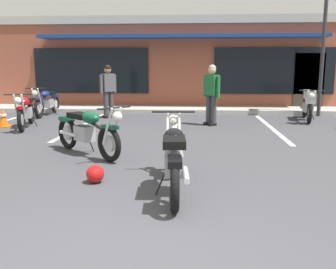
% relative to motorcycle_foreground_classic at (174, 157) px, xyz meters
% --- Properties ---
extents(ground_plane, '(80.00, 80.00, 0.00)m').
position_rel_motorcycle_foreground_classic_xyz_m(ground_plane, '(-0.27, 1.53, -0.46)').
color(ground_plane, '#3D3D42').
extents(sidewalk_kerb, '(22.00, 1.80, 0.14)m').
position_rel_motorcycle_foreground_classic_xyz_m(sidewalk_kerb, '(-0.27, 8.99, -0.39)').
color(sidewalk_kerb, '#A8A59E').
rests_on(sidewalk_kerb, ground_plane).
extents(brick_storefront_building, '(17.22, 6.78, 3.48)m').
position_rel_motorcycle_foreground_classic_xyz_m(brick_storefront_building, '(-0.27, 12.54, 1.28)').
color(brick_storefront_building, brown).
rests_on(brick_storefront_building, ground_plane).
extents(painted_stall_lines, '(10.51, 4.80, 0.01)m').
position_rel_motorcycle_foreground_classic_xyz_m(painted_stall_lines, '(-0.27, 5.39, -0.46)').
color(painted_stall_lines, silver).
rests_on(painted_stall_lines, ground_plane).
extents(motorcycle_foreground_classic, '(0.66, 2.11, 0.98)m').
position_rel_motorcycle_foreground_classic_xyz_m(motorcycle_foreground_classic, '(0.00, 0.00, 0.00)').
color(motorcycle_foreground_classic, black).
rests_on(motorcycle_foreground_classic, ground_plane).
extents(motorcycle_red_sportbike, '(0.91, 2.07, 0.98)m').
position_rel_motorcycle_foreground_classic_xyz_m(motorcycle_red_sportbike, '(-4.24, 4.90, 0.00)').
color(motorcycle_red_sportbike, black).
rests_on(motorcycle_red_sportbike, ground_plane).
extents(motorcycle_silver_naked, '(0.77, 2.09, 0.98)m').
position_rel_motorcycle_foreground_classic_xyz_m(motorcycle_silver_naked, '(3.65, 6.75, 0.07)').
color(motorcycle_silver_naked, black).
rests_on(motorcycle_silver_naked, ground_plane).
extents(motorcycle_green_cafe_racer, '(1.70, 1.60, 0.98)m').
position_rel_motorcycle_foreground_classic_xyz_m(motorcycle_green_cafe_racer, '(-1.72, 1.94, 0.00)').
color(motorcycle_green_cafe_racer, black).
rests_on(motorcycle_green_cafe_racer, ground_plane).
extents(motorcycle_orange_scrambler, '(0.66, 2.11, 0.98)m').
position_rel_motorcycle_foreground_classic_xyz_m(motorcycle_orange_scrambler, '(-4.64, 7.39, 0.00)').
color(motorcycle_orange_scrambler, black).
rests_on(motorcycle_orange_scrambler, ground_plane).
extents(person_in_black_shirt, '(0.48, 0.51, 1.68)m').
position_rel_motorcycle_foreground_classic_xyz_m(person_in_black_shirt, '(0.72, 5.70, 0.49)').
color(person_in_black_shirt, black).
rests_on(person_in_black_shirt, ground_plane).
extents(person_in_shorts_foreground, '(0.49, 0.50, 1.68)m').
position_rel_motorcycle_foreground_classic_xyz_m(person_in_shorts_foreground, '(-2.47, 6.98, 0.49)').
color(person_in_shorts_foreground, black).
rests_on(person_in_shorts_foreground, ground_plane).
extents(helmet_on_pavement, '(0.26, 0.26, 0.26)m').
position_rel_motorcycle_foreground_classic_xyz_m(helmet_on_pavement, '(-1.14, 0.27, -0.33)').
color(helmet_on_pavement, '#B71414').
rests_on(helmet_on_pavement, ground_plane).
extents(traffic_cone, '(0.34, 0.34, 0.53)m').
position_rel_motorcycle_foreground_classic_xyz_m(traffic_cone, '(-4.94, 5.02, -0.20)').
color(traffic_cone, orange).
rests_on(traffic_cone, ground_plane).
extents(parking_lot_lamp_post, '(0.24, 0.76, 4.58)m').
position_rel_motorcycle_foreground_classic_xyz_m(parking_lot_lamp_post, '(4.35, 7.78, 2.54)').
color(parking_lot_lamp_post, '#2D2D33').
rests_on(parking_lot_lamp_post, ground_plane).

